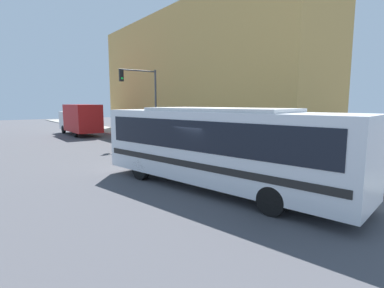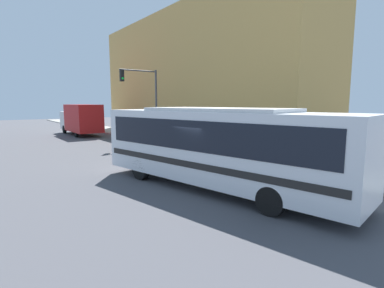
{
  "view_description": "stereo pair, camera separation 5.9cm",
  "coord_description": "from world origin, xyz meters",
  "px_view_note": "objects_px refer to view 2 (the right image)",
  "views": [
    {
      "loc": [
        -7.41,
        -9.34,
        3.38
      ],
      "look_at": [
        1.26,
        2.34,
        1.38
      ],
      "focal_mm": 28.0,
      "sensor_mm": 36.0,
      "label": 1
    },
    {
      "loc": [
        -7.36,
        -9.37,
        3.38
      ],
      "look_at": [
        1.26,
        2.34,
        1.38
      ],
      "focal_mm": 28.0,
      "sensor_mm": 36.0,
      "label": 2
    }
  ],
  "objects_px": {
    "delivery_truck": "(81,119)",
    "fire_hydrant": "(224,150)",
    "traffic_light_pole": "(145,93)",
    "pedestrian_near_corner": "(194,136)",
    "parking_meter": "(175,133)",
    "city_bus": "(217,143)"
  },
  "relations": [
    {
      "from": "delivery_truck",
      "to": "fire_hydrant",
      "type": "xyz_separation_m",
      "value": [
        3.18,
        -18.9,
        -1.25
      ]
    },
    {
      "from": "traffic_light_pole",
      "to": "pedestrian_near_corner",
      "type": "height_order",
      "value": "traffic_light_pole"
    },
    {
      "from": "parking_meter",
      "to": "delivery_truck",
      "type": "bearing_deg",
      "value": 103.46
    },
    {
      "from": "delivery_truck",
      "to": "pedestrian_near_corner",
      "type": "height_order",
      "value": "delivery_truck"
    },
    {
      "from": "city_bus",
      "to": "traffic_light_pole",
      "type": "bearing_deg",
      "value": 62.92
    },
    {
      "from": "city_bus",
      "to": "parking_meter",
      "type": "height_order",
      "value": "city_bus"
    },
    {
      "from": "parking_meter",
      "to": "pedestrian_near_corner",
      "type": "xyz_separation_m",
      "value": [
        0.78,
        -1.39,
        -0.14
      ]
    },
    {
      "from": "city_bus",
      "to": "fire_hydrant",
      "type": "height_order",
      "value": "city_bus"
    },
    {
      "from": "pedestrian_near_corner",
      "to": "traffic_light_pole",
      "type": "bearing_deg",
      "value": 110.67
    },
    {
      "from": "city_bus",
      "to": "delivery_truck",
      "type": "height_order",
      "value": "delivery_truck"
    },
    {
      "from": "city_bus",
      "to": "delivery_truck",
      "type": "distance_m",
      "value": 23.79
    },
    {
      "from": "fire_hydrant",
      "to": "pedestrian_near_corner",
      "type": "relative_size",
      "value": 0.45
    },
    {
      "from": "city_bus",
      "to": "traffic_light_pole",
      "type": "xyz_separation_m",
      "value": [
        3.94,
        13.49,
        2.34
      ]
    },
    {
      "from": "fire_hydrant",
      "to": "delivery_truck",
      "type": "bearing_deg",
      "value": 99.57
    },
    {
      "from": "city_bus",
      "to": "pedestrian_near_corner",
      "type": "bearing_deg",
      "value": 47.34
    },
    {
      "from": "parking_meter",
      "to": "pedestrian_near_corner",
      "type": "height_order",
      "value": "pedestrian_near_corner"
    },
    {
      "from": "fire_hydrant",
      "to": "traffic_light_pole",
      "type": "height_order",
      "value": "traffic_light_pole"
    },
    {
      "from": "delivery_truck",
      "to": "parking_meter",
      "type": "bearing_deg",
      "value": -76.54
    },
    {
      "from": "delivery_truck",
      "to": "traffic_light_pole",
      "type": "height_order",
      "value": "traffic_light_pole"
    },
    {
      "from": "traffic_light_pole",
      "to": "parking_meter",
      "type": "distance_m",
      "value": 4.45
    },
    {
      "from": "fire_hydrant",
      "to": "pedestrian_near_corner",
      "type": "distance_m",
      "value": 4.3
    },
    {
      "from": "delivery_truck",
      "to": "parking_meter",
      "type": "distance_m",
      "value": 13.7
    }
  ]
}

